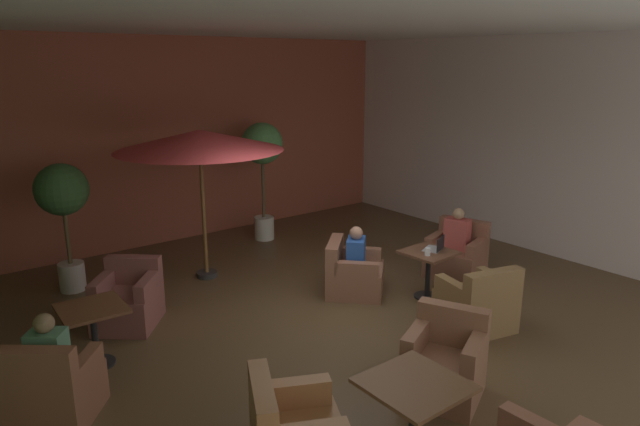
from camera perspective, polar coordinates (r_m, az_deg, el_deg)
ground_plane at (r=7.56m, az=2.17°, el=-10.56°), size 9.07×9.14×0.02m
wall_back_brick at (r=10.77m, az=-13.58°, el=7.17°), size 9.07×0.08×3.71m
wall_right_plain at (r=10.41m, az=21.67°, el=6.27°), size 0.08×9.14×3.71m
ceiling_slab at (r=6.83m, az=2.50°, el=19.09°), size 9.07×9.14×0.06m
cafe_table_front_left at (r=8.10m, az=10.94°, el=-4.96°), size 0.69×0.69×0.69m
armchair_front_left_north at (r=8.20m, az=3.31°, el=-6.19°), size 1.11×1.11×0.78m
armchair_front_left_east at (r=7.40m, az=15.65°, el=-8.95°), size 0.95×0.93×0.86m
armchair_front_left_south at (r=9.11m, az=13.68°, el=-4.24°), size 0.94×0.97×0.86m
cafe_table_front_right at (r=4.99m, az=9.52°, el=-17.76°), size 0.78×0.78×0.69m
armchair_front_right_east at (r=5.96m, az=12.52°, el=-14.77°), size 0.96×0.96×0.88m
cafe_table_mid_center at (r=6.72m, az=-22.01°, el=-10.16°), size 0.70×0.70×0.69m
armchair_mid_center_north at (r=6.00m, az=-25.61°, el=-15.94°), size 1.03×1.03×0.87m
armchair_mid_center_east at (r=7.65m, az=-18.84°, el=-8.42°), size 1.05×1.06×0.82m
patio_umbrella_tall_red at (r=8.52m, az=-12.11°, el=7.16°), size 2.48×2.48×2.30m
potted_tree_left_corner at (r=8.76m, az=-24.60°, el=1.14°), size 0.74×0.74×1.89m
potted_tree_mid_left at (r=10.39m, az=-5.87°, el=5.96°), size 0.76×0.76×2.20m
patron_blue_shirt at (r=8.94m, az=13.74°, el=-1.84°), size 0.32×0.42×0.66m
patron_by_window at (r=5.85m, az=-25.87°, el=-12.38°), size 0.40×0.39×0.64m
patron_with_friend at (r=8.07m, az=3.66°, el=-3.76°), size 0.44×0.44×0.61m
iced_drink_cup at (r=7.86m, az=10.85°, el=-3.85°), size 0.08×0.08×0.11m
open_laptop at (r=8.10m, az=11.70°, el=-3.35°), size 0.37×0.33×0.20m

